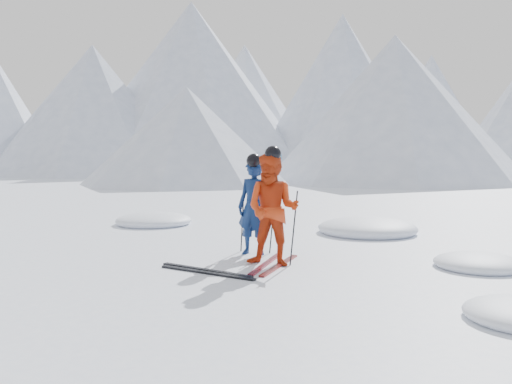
% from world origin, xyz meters
% --- Properties ---
extents(ground, '(160.00, 160.00, 0.00)m').
position_xyz_m(ground, '(0.00, 0.00, 0.00)').
color(ground, white).
rests_on(ground, ground).
extents(skier_blue, '(0.63, 0.43, 1.67)m').
position_xyz_m(skier_blue, '(-1.48, 0.37, 0.84)').
color(skier_blue, '#0D214F').
rests_on(skier_blue, ground).
extents(skier_red, '(0.95, 0.78, 1.80)m').
position_xyz_m(skier_red, '(-0.81, -0.34, 0.90)').
color(skier_red, red).
rests_on(skier_red, ground).
extents(pole_blue_left, '(0.11, 0.08, 1.11)m').
position_xyz_m(pole_blue_left, '(-1.78, 0.52, 0.56)').
color(pole_blue_left, black).
rests_on(pole_blue_left, ground).
extents(pole_blue_right, '(0.11, 0.07, 1.12)m').
position_xyz_m(pole_blue_right, '(-1.23, 0.62, 0.56)').
color(pole_blue_right, black).
rests_on(pole_blue_right, ground).
extents(pole_red_left, '(0.12, 0.10, 1.20)m').
position_xyz_m(pole_red_left, '(-1.11, -0.09, 0.60)').
color(pole_red_left, black).
rests_on(pole_red_left, ground).
extents(pole_red_right, '(0.12, 0.08, 1.20)m').
position_xyz_m(pole_red_right, '(-0.51, -0.19, 0.60)').
color(pole_red_right, black).
rests_on(pole_red_right, ground).
extents(ski_worn_left, '(0.34, 1.69, 0.03)m').
position_xyz_m(ski_worn_left, '(-0.93, -0.34, 0.01)').
color(ski_worn_left, black).
rests_on(ski_worn_left, ground).
extents(ski_worn_right, '(0.22, 1.70, 0.03)m').
position_xyz_m(ski_worn_right, '(-0.69, -0.34, 0.01)').
color(ski_worn_right, black).
rests_on(ski_worn_right, ground).
extents(ski_loose_a, '(1.69, 0.36, 0.03)m').
position_xyz_m(ski_loose_a, '(-1.57, -1.15, 0.01)').
color(ski_loose_a, black).
rests_on(ski_loose_a, ground).
extents(ski_loose_b, '(1.70, 0.30, 0.03)m').
position_xyz_m(ski_loose_b, '(-1.47, -1.30, 0.01)').
color(ski_loose_b, black).
rests_on(ski_loose_b, ground).
extents(snow_lumps, '(9.86, 7.28, 0.48)m').
position_xyz_m(snow_lumps, '(-1.23, 2.58, 0.00)').
color(snow_lumps, white).
rests_on(snow_lumps, ground).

